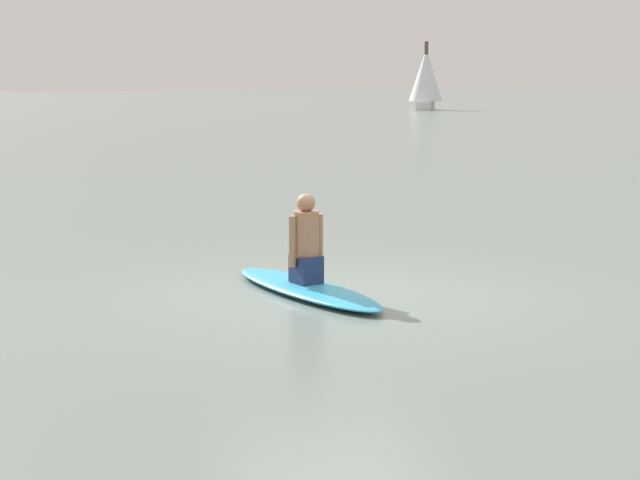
% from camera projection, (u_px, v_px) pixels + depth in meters
% --- Properties ---
extents(ground_plane, '(400.00, 400.00, 0.00)m').
position_uv_depth(ground_plane, '(336.00, 295.00, 11.84)').
color(ground_plane, slate).
extents(surfboard, '(2.96, 0.85, 0.13)m').
position_uv_depth(surfboard, '(306.00, 288.00, 11.90)').
color(surfboard, '#339EC6').
rests_on(surfboard, ground).
extents(person_paddler, '(0.36, 0.45, 1.04)m').
position_uv_depth(person_paddler, '(306.00, 243.00, 11.81)').
color(person_paddler, navy).
rests_on(person_paddler, surfboard).
extents(sailboat_center_horizon, '(3.85, 3.85, 5.45)m').
position_uv_depth(sailboat_center_horizon, '(426.00, 78.00, 82.36)').
color(sailboat_center_horizon, silver).
rests_on(sailboat_center_horizon, ground).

